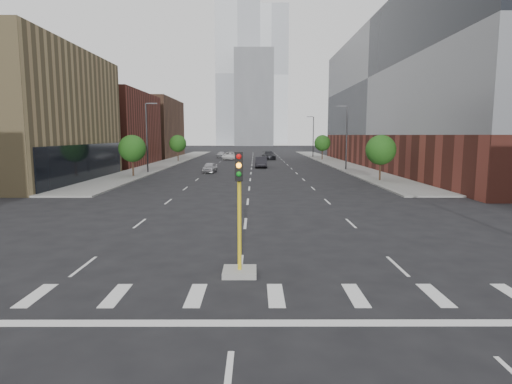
{
  "coord_description": "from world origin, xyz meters",
  "views": [
    {
      "loc": [
        0.56,
        -5.82,
        4.97
      ],
      "look_at": [
        0.59,
        12.72,
        2.5
      ],
      "focal_mm": 30.0,
      "sensor_mm": 36.0,
      "label": 1
    }
  ],
  "objects_px": {
    "car_near_left": "(210,168)",
    "car_far_left": "(230,156)",
    "car_distant": "(221,154)",
    "median_traffic_signal": "(240,248)",
    "car_mid_right": "(261,162)",
    "car_deep_right": "(269,155)"
  },
  "relations": [
    {
      "from": "car_near_left",
      "to": "car_far_left",
      "type": "bearing_deg",
      "value": 92.69
    },
    {
      "from": "car_near_left",
      "to": "car_distant",
      "type": "height_order",
      "value": "car_distant"
    },
    {
      "from": "median_traffic_signal",
      "to": "car_near_left",
      "type": "bearing_deg",
      "value": 97.45
    },
    {
      "from": "car_mid_right",
      "to": "median_traffic_signal",
      "type": "bearing_deg",
      "value": -90.63
    },
    {
      "from": "car_far_left",
      "to": "median_traffic_signal",
      "type": "bearing_deg",
      "value": -84.38
    },
    {
      "from": "car_near_left",
      "to": "car_deep_right",
      "type": "height_order",
      "value": "car_deep_right"
    },
    {
      "from": "car_mid_right",
      "to": "car_distant",
      "type": "xyz_separation_m",
      "value": [
        -8.39,
        28.58,
        -0.12
      ]
    },
    {
      "from": "median_traffic_signal",
      "to": "car_deep_right",
      "type": "xyz_separation_m",
      "value": [
        3.35,
        72.84,
        -0.12
      ]
    },
    {
      "from": "car_far_left",
      "to": "car_deep_right",
      "type": "distance_m",
      "value": 7.96
    },
    {
      "from": "car_near_left",
      "to": "car_distant",
      "type": "bearing_deg",
      "value": 96.52
    },
    {
      "from": "car_mid_right",
      "to": "car_deep_right",
      "type": "relative_size",
      "value": 0.87
    },
    {
      "from": "median_traffic_signal",
      "to": "car_deep_right",
      "type": "relative_size",
      "value": 0.75
    },
    {
      "from": "median_traffic_signal",
      "to": "car_near_left",
      "type": "relative_size",
      "value": 1.1
    },
    {
      "from": "car_near_left",
      "to": "car_mid_right",
      "type": "relative_size",
      "value": 0.78
    },
    {
      "from": "median_traffic_signal",
      "to": "car_far_left",
      "type": "bearing_deg",
      "value": 93.63
    },
    {
      "from": "car_near_left",
      "to": "car_mid_right",
      "type": "height_order",
      "value": "car_mid_right"
    },
    {
      "from": "median_traffic_signal",
      "to": "car_mid_right",
      "type": "height_order",
      "value": "median_traffic_signal"
    },
    {
      "from": "median_traffic_signal",
      "to": "car_far_left",
      "type": "relative_size",
      "value": 0.78
    },
    {
      "from": "car_mid_right",
      "to": "car_far_left",
      "type": "distance_m",
      "value": 21.99
    },
    {
      "from": "median_traffic_signal",
      "to": "car_near_left",
      "type": "height_order",
      "value": "median_traffic_signal"
    },
    {
      "from": "car_far_left",
      "to": "car_mid_right",
      "type": "bearing_deg",
      "value": -71.94
    },
    {
      "from": "car_near_left",
      "to": "car_deep_right",
      "type": "relative_size",
      "value": 0.68
    }
  ]
}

